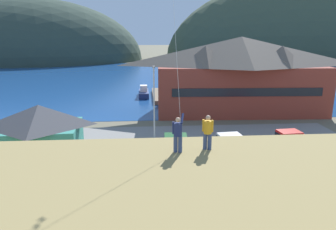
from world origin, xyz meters
The scene contains 18 objects.
ground_plane centered at (0.00, 0.00, 0.00)m, with size 600.00×600.00×0.00m, color #66604C.
parking_lot_pad centered at (0.00, 5.00, 0.05)m, with size 40.00×20.00×0.10m, color gray.
bay_water centered at (0.00, 60.00, 0.01)m, with size 360.00×84.00×0.03m, color navy.
far_hill_west_ridge centered at (-51.02, 121.01, 0.00)m, with size 95.78×70.56×51.67m, color #2D3D33.
far_hill_east_peak centered at (80.40, 117.37, 0.00)m, with size 145.44×65.21×74.72m, color #3D4C38.
harbor_lodge centered at (11.68, 21.72, 5.70)m, with size 24.99×10.57×10.74m.
storage_shed_near_lot centered at (-10.62, 3.90, 2.83)m, with size 7.03×5.96×5.46m.
wharf_dock centered at (1.12, 33.44, 0.35)m, with size 3.20×12.53×0.70m.
moored_boat_wharfside centered at (-2.07, 34.34, 0.72)m, with size 1.84×5.56×2.16m.
moored_boat_outer_mooring centered at (4.73, 33.98, 0.72)m, with size 2.51×7.81×2.16m.
parked_car_mid_row_center centered at (12.31, 6.35, 1.06)m, with size 4.35×2.35×1.82m.
parked_car_mid_row_near centered at (0.91, 5.93, 1.06)m, with size 4.31×2.27×1.82m.
parked_car_front_row_silver centered at (6.23, 5.72, 1.06)m, with size 4.36×2.38×1.82m.
parked_car_mid_row_far centered at (6.87, 0.96, 1.06)m, with size 4.21×2.07×1.82m.
parked_car_lone_by_shed centered at (-3.97, 0.16, 1.06)m, with size 4.34×2.34×1.82m.
parking_light_pole centered at (-0.86, 10.55, 4.53)m, with size 0.24×0.78×7.77m.
person_kite_flyer centered at (-0.24, -7.86, 6.53)m, with size 0.61×0.61×1.86m.
person_companion centered at (1.26, -7.59, 6.52)m, with size 0.53×0.40×1.74m.
Camera 1 is at (-1.75, -22.17, 11.16)m, focal length 33.78 mm.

